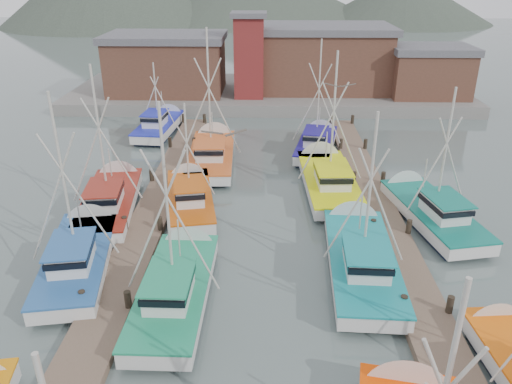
{
  "coord_description": "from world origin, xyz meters",
  "views": [
    {
      "loc": [
        0.07,
        -19.71,
        14.19
      ],
      "look_at": [
        -0.57,
        5.48,
        2.6
      ],
      "focal_mm": 35.0,
      "sensor_mm": 36.0,
      "label": 1
    }
  ],
  "objects_px": {
    "lookout_tower": "(249,55)",
    "boat_12": "(212,153)",
    "boat_4": "(177,285)",
    "boat_8": "(190,197)"
  },
  "relations": [
    {
      "from": "boat_8",
      "to": "boat_12",
      "type": "height_order",
      "value": "boat_12"
    },
    {
      "from": "boat_4",
      "to": "boat_12",
      "type": "xyz_separation_m",
      "value": [
        -0.25,
        17.51,
        0.0
      ]
    },
    {
      "from": "lookout_tower",
      "to": "boat_12",
      "type": "bearing_deg",
      "value": -98.06
    },
    {
      "from": "boat_4",
      "to": "boat_12",
      "type": "height_order",
      "value": "boat_12"
    },
    {
      "from": "boat_4",
      "to": "boat_8",
      "type": "bearing_deg",
      "value": 95.8
    },
    {
      "from": "boat_4",
      "to": "boat_8",
      "type": "distance_m",
      "value": 9.57
    },
    {
      "from": "boat_4",
      "to": "boat_8",
      "type": "height_order",
      "value": "boat_4"
    },
    {
      "from": "lookout_tower",
      "to": "boat_8",
      "type": "xyz_separation_m",
      "value": [
        -2.88,
        -24.16,
        -4.87
      ]
    },
    {
      "from": "boat_4",
      "to": "boat_12",
      "type": "distance_m",
      "value": 17.51
    },
    {
      "from": "boat_12",
      "to": "boat_4",
      "type": "bearing_deg",
      "value": -91.71
    }
  ]
}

